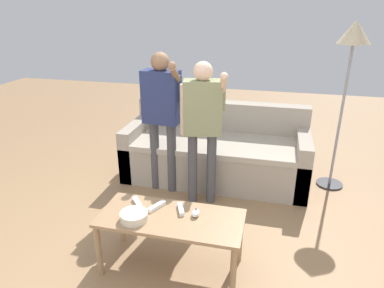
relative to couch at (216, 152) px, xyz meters
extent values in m
plane|color=#93704C|center=(-0.06, -1.58, -0.29)|extent=(12.00, 12.00, 0.00)
cube|color=#9E9384|center=(0.00, -0.04, -0.08)|extent=(2.01, 0.87, 0.41)
cube|color=#AA9F8F|center=(0.00, -0.11, 0.15)|extent=(1.73, 0.75, 0.06)
cube|color=#9E9384|center=(0.00, 0.30, 0.32)|extent=(2.01, 0.18, 0.40)
cube|color=#9E9384|center=(-0.94, -0.04, 0.01)|extent=(0.14, 0.87, 0.60)
cube|color=#9E9384|center=(0.94, -0.04, 0.01)|extent=(0.14, 0.87, 0.60)
cube|color=#997551|center=(-0.06, -1.60, 0.15)|extent=(1.05, 0.46, 0.03)
cylinder|color=#997551|center=(-0.55, -1.79, -0.08)|extent=(0.04, 0.04, 0.43)
cylinder|color=#997551|center=(0.43, -1.79, -0.08)|extent=(0.04, 0.04, 0.43)
cylinder|color=#997551|center=(-0.55, -1.40, -0.08)|extent=(0.04, 0.04, 0.43)
cylinder|color=#997551|center=(0.43, -1.40, -0.08)|extent=(0.04, 0.04, 0.43)
cylinder|color=beige|center=(-0.30, -1.69, 0.19)|extent=(0.20, 0.20, 0.06)
ellipsoid|color=white|center=(0.11, -1.54, 0.19)|extent=(0.06, 0.09, 0.05)
cylinder|color=#4C4C51|center=(0.11, -1.53, 0.21)|extent=(0.02, 0.02, 0.01)
cylinder|color=#2D2D33|center=(1.27, 0.06, -0.28)|extent=(0.28, 0.28, 0.02)
cylinder|color=gray|center=(1.27, 0.06, 0.48)|extent=(0.03, 0.03, 1.50)
cone|color=#C1AD89|center=(1.27, 0.06, 1.34)|extent=(0.31, 0.31, 0.22)
cylinder|color=#47474C|center=(-0.58, -0.45, 0.09)|extent=(0.10, 0.10, 0.76)
cylinder|color=#47474C|center=(-0.39, -0.46, 0.09)|extent=(0.10, 0.10, 0.76)
cube|color=navy|center=(-0.49, -0.45, 0.74)|extent=(0.38, 0.22, 0.52)
sphere|color=#936B4C|center=(-0.49, -0.45, 1.08)|extent=(0.18, 0.18, 0.18)
cylinder|color=#936B4C|center=(-0.67, -0.44, 0.71)|extent=(0.07, 0.07, 0.50)
cylinder|color=navy|center=(-0.31, -0.47, 0.84)|extent=(0.07, 0.07, 0.25)
cylinder|color=#936B4C|center=(-0.32, -0.55, 0.98)|extent=(0.08, 0.23, 0.20)
sphere|color=#936B4C|center=(-0.32, -0.63, 1.08)|extent=(0.07, 0.07, 0.07)
cylinder|color=#47474C|center=(-0.13, -0.63, 0.08)|extent=(0.09, 0.09, 0.74)
cylinder|color=#47474C|center=(0.05, -0.59, 0.08)|extent=(0.09, 0.09, 0.74)
cube|color=gray|center=(-0.04, -0.61, 0.70)|extent=(0.38, 0.26, 0.51)
sphere|color=beige|center=(-0.04, -0.61, 1.03)|extent=(0.18, 0.18, 0.18)
cylinder|color=beige|center=(-0.21, -0.65, 0.68)|extent=(0.06, 0.06, 0.48)
cylinder|color=gray|center=(0.13, -0.57, 0.80)|extent=(0.06, 0.06, 0.24)
cylinder|color=beige|center=(0.15, -0.65, 0.93)|extent=(0.10, 0.22, 0.21)
sphere|color=beige|center=(0.17, -0.73, 1.02)|extent=(0.07, 0.07, 0.07)
cube|color=white|center=(-0.36, -1.49, 0.18)|extent=(0.12, 0.14, 0.03)
cylinder|color=silver|center=(-0.37, -1.47, 0.19)|extent=(0.01, 0.01, 0.00)
cube|color=silver|center=(-0.33, -1.53, 0.19)|extent=(0.02, 0.02, 0.00)
cube|color=white|center=(-0.01, -1.50, 0.18)|extent=(0.09, 0.15, 0.03)
cylinder|color=silver|center=(-0.02, -1.48, 0.19)|extent=(0.01, 0.01, 0.00)
cube|color=silver|center=(0.01, -1.55, 0.19)|extent=(0.02, 0.02, 0.00)
cube|color=white|center=(-0.19, -1.51, 0.18)|extent=(0.10, 0.16, 0.03)
cylinder|color=silver|center=(-0.18, -1.48, 0.19)|extent=(0.01, 0.01, 0.00)
cube|color=silver|center=(-0.21, -1.55, 0.19)|extent=(0.02, 0.02, 0.00)
camera|label=1|loc=(0.59, -3.61, 1.59)|focal=32.37mm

